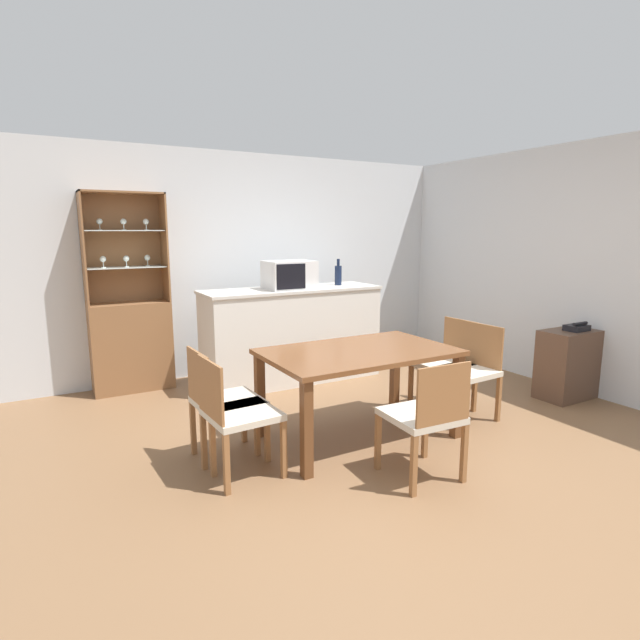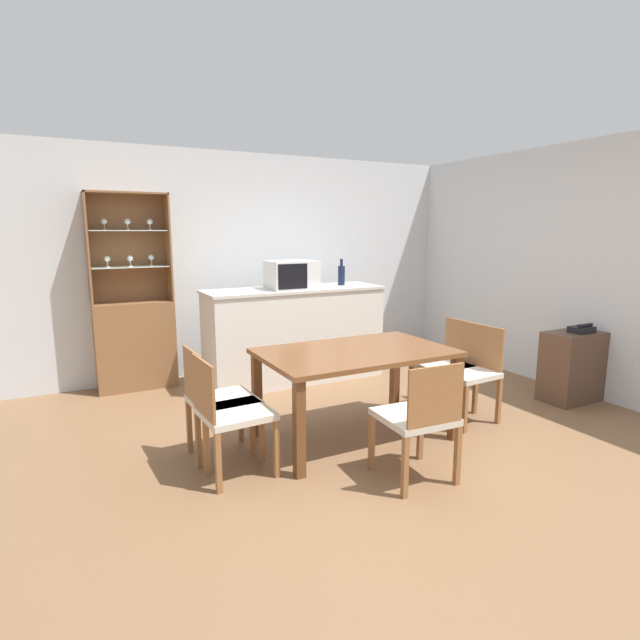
{
  "view_description": "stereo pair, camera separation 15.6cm",
  "coord_description": "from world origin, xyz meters",
  "px_view_note": "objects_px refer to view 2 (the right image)",
  "views": [
    {
      "loc": [
        -2.26,
        -2.99,
        1.67
      ],
      "look_at": [
        0.02,
        1.06,
        0.83
      ],
      "focal_mm": 28.0,
      "sensor_mm": 36.0,
      "label": 1
    },
    {
      "loc": [
        -2.12,
        -3.06,
        1.67
      ],
      "look_at": [
        0.02,
        1.06,
        0.83
      ],
      "focal_mm": 28.0,
      "sensor_mm": 36.0,
      "label": 2
    }
  ],
  "objects_px": {
    "dining_chair_side_left_near": "(230,413)",
    "telephone": "(582,329)",
    "display_cabinet": "(135,331)",
    "dining_chair_side_left_far": "(218,401)",
    "dining_chair_side_right_near": "(469,371)",
    "dining_table": "(355,362)",
    "microwave": "(292,275)",
    "side_cabinet": "(572,367)",
    "dining_chair_side_right_far": "(447,364)",
    "wine_bottle": "(341,275)",
    "dining_chair_head_near": "(418,418)"
  },
  "relations": [
    {
      "from": "dining_chair_side_left_near",
      "to": "telephone",
      "type": "height_order",
      "value": "dining_chair_side_left_near"
    },
    {
      "from": "display_cabinet",
      "to": "dining_table",
      "type": "xyz_separation_m",
      "value": [
        1.39,
        -2.21,
        0.02
      ]
    },
    {
      "from": "dining_chair_side_right_near",
      "to": "microwave",
      "type": "relative_size",
      "value": 1.63
    },
    {
      "from": "display_cabinet",
      "to": "dining_chair_side_left_near",
      "type": "bearing_deg",
      "value": -82.79
    },
    {
      "from": "dining_table",
      "to": "dining_chair_side_right_far",
      "type": "relative_size",
      "value": 1.78
    },
    {
      "from": "microwave",
      "to": "dining_chair_head_near",
      "type": "bearing_deg",
      "value": -94.41
    },
    {
      "from": "side_cabinet",
      "to": "microwave",
      "type": "bearing_deg",
      "value": 139.43
    },
    {
      "from": "display_cabinet",
      "to": "dining_chair_side_left_far",
      "type": "distance_m",
      "value": 2.1
    },
    {
      "from": "display_cabinet",
      "to": "microwave",
      "type": "height_order",
      "value": "display_cabinet"
    },
    {
      "from": "dining_chair_side_right_near",
      "to": "telephone",
      "type": "relative_size",
      "value": 3.77
    },
    {
      "from": "dining_chair_side_right_far",
      "to": "microwave",
      "type": "height_order",
      "value": "microwave"
    },
    {
      "from": "dining_chair_head_near",
      "to": "dining_chair_side_left_far",
      "type": "bearing_deg",
      "value": 142.07
    },
    {
      "from": "dining_table",
      "to": "dining_chair_side_right_far",
      "type": "height_order",
      "value": "dining_chair_side_right_far"
    },
    {
      "from": "dining_chair_head_near",
      "to": "microwave",
      "type": "distance_m",
      "value": 2.56
    },
    {
      "from": "dining_chair_head_near",
      "to": "telephone",
      "type": "distance_m",
      "value": 2.48
    },
    {
      "from": "dining_chair_side_left_near",
      "to": "side_cabinet",
      "type": "bearing_deg",
      "value": 85.13
    },
    {
      "from": "dining_chair_side_left_near",
      "to": "telephone",
      "type": "relative_size",
      "value": 3.77
    },
    {
      "from": "dining_chair_side_left_far",
      "to": "telephone",
      "type": "height_order",
      "value": "dining_chair_side_left_far"
    },
    {
      "from": "dining_chair_side_right_near",
      "to": "dining_chair_side_left_near",
      "type": "bearing_deg",
      "value": 87.0
    },
    {
      "from": "dining_chair_side_right_near",
      "to": "side_cabinet",
      "type": "bearing_deg",
      "value": -97.17
    },
    {
      "from": "dining_chair_side_left_near",
      "to": "microwave",
      "type": "xyz_separation_m",
      "value": [
        1.27,
        1.78,
        0.75
      ]
    },
    {
      "from": "dining_chair_side_right_near",
      "to": "dining_chair_side_left_near",
      "type": "distance_m",
      "value": 2.18
    },
    {
      "from": "dining_chair_side_left_far",
      "to": "telephone",
      "type": "relative_size",
      "value": 3.77
    },
    {
      "from": "dining_chair_head_near",
      "to": "side_cabinet",
      "type": "xyz_separation_m",
      "value": [
        2.36,
        0.58,
        -0.1
      ]
    },
    {
      "from": "dining_table",
      "to": "microwave",
      "type": "xyz_separation_m",
      "value": [
        0.19,
        1.63,
        0.56
      ]
    },
    {
      "from": "dining_chair_side_right_near",
      "to": "dining_table",
      "type": "bearing_deg",
      "value": 79.68
    },
    {
      "from": "display_cabinet",
      "to": "microwave",
      "type": "relative_size",
      "value": 3.97
    },
    {
      "from": "microwave",
      "to": "wine_bottle",
      "type": "height_order",
      "value": "same"
    },
    {
      "from": "display_cabinet",
      "to": "dining_chair_side_right_far",
      "type": "distance_m",
      "value": 3.23
    },
    {
      "from": "dining_table",
      "to": "dining_chair_side_right_far",
      "type": "bearing_deg",
      "value": 7.42
    },
    {
      "from": "dining_chair_head_near",
      "to": "dining_chair_side_right_near",
      "type": "bearing_deg",
      "value": 34.55
    },
    {
      "from": "dining_chair_side_right_far",
      "to": "dining_chair_side_left_near",
      "type": "distance_m",
      "value": 2.2
    },
    {
      "from": "wine_bottle",
      "to": "dining_chair_side_right_near",
      "type": "bearing_deg",
      "value": -82.39
    },
    {
      "from": "dining_chair_head_near",
      "to": "microwave",
      "type": "bearing_deg",
      "value": 88.64
    },
    {
      "from": "display_cabinet",
      "to": "side_cabinet",
      "type": "distance_m",
      "value": 4.48
    },
    {
      "from": "dining_chair_side_right_far",
      "to": "wine_bottle",
      "type": "relative_size",
      "value": 2.78
    },
    {
      "from": "telephone",
      "to": "dining_chair_side_right_near",
      "type": "bearing_deg",
      "value": 174.37
    },
    {
      "from": "dining_chair_side_left_far",
      "to": "microwave",
      "type": "bearing_deg",
      "value": 136.59
    },
    {
      "from": "display_cabinet",
      "to": "wine_bottle",
      "type": "distance_m",
      "value": 2.35
    },
    {
      "from": "microwave",
      "to": "side_cabinet",
      "type": "bearing_deg",
      "value": -40.57
    },
    {
      "from": "microwave",
      "to": "telephone",
      "type": "distance_m",
      "value": 2.96
    },
    {
      "from": "microwave",
      "to": "dining_table",
      "type": "bearing_deg",
      "value": -96.49
    },
    {
      "from": "dining_chair_side_right_near",
      "to": "microwave",
      "type": "height_order",
      "value": "microwave"
    },
    {
      "from": "dining_table",
      "to": "dining_chair_side_left_far",
      "type": "distance_m",
      "value": 1.11
    },
    {
      "from": "display_cabinet",
      "to": "dining_table",
      "type": "relative_size",
      "value": 1.37
    },
    {
      "from": "dining_chair_head_near",
      "to": "dining_chair_side_left_near",
      "type": "height_order",
      "value": "same"
    },
    {
      "from": "display_cabinet",
      "to": "dining_chair_side_left_far",
      "type": "relative_size",
      "value": 2.43
    },
    {
      "from": "dining_chair_head_near",
      "to": "dining_chair_side_left_near",
      "type": "relative_size",
      "value": 1.0
    },
    {
      "from": "dining_chair_side_right_far",
      "to": "side_cabinet",
      "type": "xyz_separation_m",
      "value": [
        1.27,
        -0.37,
        -0.1
      ]
    },
    {
      "from": "display_cabinet",
      "to": "microwave",
      "type": "xyz_separation_m",
      "value": [
        1.57,
        -0.58,
        0.58
      ]
    }
  ]
}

